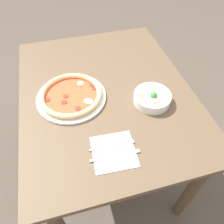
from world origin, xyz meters
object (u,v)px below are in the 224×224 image
Objects in this scene: pizza at (71,96)px; fork at (112,146)px; bowl at (152,97)px; knife at (113,156)px.

pizza is 1.81× the size of fork.
knife is (0.24, -0.25, -0.02)m from bowl.
bowl is at bearing 71.49° from pizza.
pizza is at bearing 111.93° from fork.
knife is (0.36, 0.11, -0.01)m from pizza.
pizza is at bearing -108.51° from bowl.
pizza reaches higher than knife.
fork and knife have the same top height.
fork is (0.19, -0.25, -0.02)m from bowl.
bowl is at bearing 44.48° from knife.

